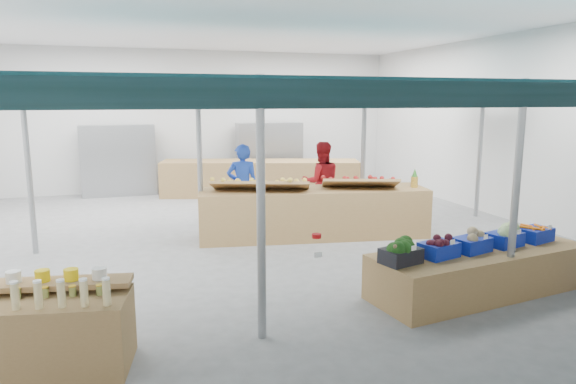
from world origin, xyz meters
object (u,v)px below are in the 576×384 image
Objects in this scene: bottle_shelf at (44,329)px; vendor_left at (243,187)px; fruit_counter at (314,213)px; vendor_right at (321,182)px; veg_counter at (479,271)px.

vendor_left is (3.28, 5.08, 0.49)m from bottle_shelf.
bottle_shelf is at bearing -128.56° from fruit_counter.
bottle_shelf is 0.40× the size of fruit_counter.
fruit_counter is 1.68m from vendor_left.
vendor_left and vendor_right have the same top height.
veg_counter is at bearing 126.29° from vendor_left.
veg_counter is 5.29m from vendor_left.
fruit_counter is 2.50× the size of vendor_right.
veg_counter is at bearing 106.42° from vendor_right.
vendor_left is at bearing 9.87° from vendor_right.
fruit_counter is at bearing 147.36° from vendor_left.
veg_counter is (5.62, 0.36, -0.10)m from bottle_shelf.
bottle_shelf is at bearing 176.39° from veg_counter.
vendor_left is at bearing 109.11° from veg_counter.
bottle_shelf is 6.06m from vendor_left.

